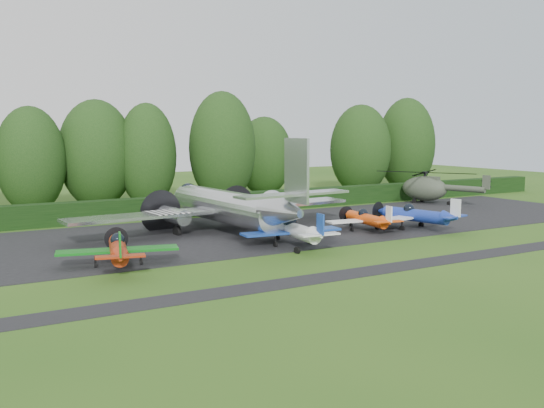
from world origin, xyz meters
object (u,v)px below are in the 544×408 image
light_plane_blue (415,215)px  sign_board (410,189)px  light_plane_red (118,249)px  light_plane_white (295,230)px  transport_plane (228,206)px  helicopter (425,186)px  light_plane_orange (366,219)px

light_plane_blue → sign_board: light_plane_blue is taller
light_plane_red → sign_board: (40.12, 18.16, 0.08)m
light_plane_blue → sign_board: bearing=61.7°
light_plane_white → sign_board: 32.60m
transport_plane → helicopter: (28.33, 7.33, -0.31)m
light_plane_orange → helicopter: bearing=27.1°
sign_board → light_plane_blue: bearing=-129.3°
transport_plane → light_plane_blue: 15.78m
light_plane_blue → helicopter: size_ratio=0.61×
light_plane_blue → helicopter: (13.64, 13.02, 0.72)m
light_plane_white → light_plane_blue: light_plane_blue is taller
transport_plane → light_plane_white: 7.40m
sign_board → light_plane_orange: bearing=-138.7°
light_plane_white → helicopter: helicopter is taller
helicopter → light_plane_orange: bearing=-128.0°
light_plane_red → light_plane_blue: light_plane_blue is taller
light_plane_white → light_plane_orange: size_ratio=1.15×
light_plane_blue → sign_board: size_ratio=2.45×
light_plane_white → sign_board: bearing=28.3°
helicopter → sign_board: (0.86, 3.43, -0.70)m
light_plane_red → sign_board: size_ratio=2.34×
transport_plane → light_plane_orange: (10.46, -4.49, -1.20)m
light_plane_red → light_plane_orange: size_ratio=1.11×
light_plane_red → helicopter: helicopter is taller
helicopter → sign_board: bearing=94.4°
transport_plane → light_plane_blue: (14.68, -5.68, -1.03)m
light_plane_white → light_plane_blue: bearing=1.4°
light_plane_red → light_plane_blue: (25.61, 1.72, 0.05)m
transport_plane → sign_board: 31.13m
light_plane_red → light_plane_white: light_plane_white is taller
light_plane_white → helicopter: bearing=23.7°
transport_plane → light_plane_orange: size_ratio=3.66×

